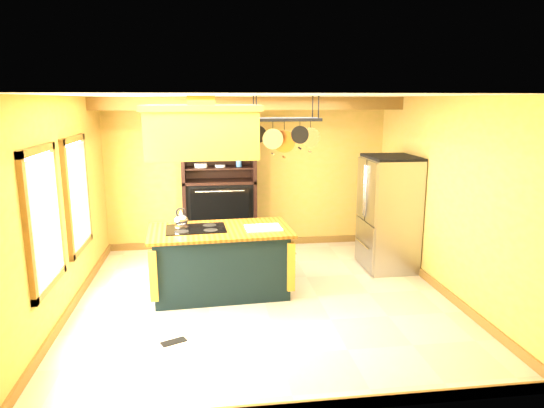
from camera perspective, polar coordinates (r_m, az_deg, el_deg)
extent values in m
plane|color=beige|center=(6.71, -0.95, -11.10)|extent=(5.00, 5.00, 0.00)
plane|color=white|center=(6.16, -1.04, 12.64)|extent=(5.00, 5.00, 0.00)
cube|color=tan|center=(8.75, -2.89, 3.62)|extent=(5.00, 0.02, 2.70)
cube|color=tan|center=(3.91, 3.27, -7.28)|extent=(5.00, 0.02, 2.70)
cube|color=tan|center=(6.51, -23.42, -0.37)|extent=(0.02, 5.00, 2.70)
cube|color=tan|center=(7.03, 19.69, 0.80)|extent=(0.02, 5.00, 2.70)
cube|color=olive|center=(7.85, -2.49, 11.73)|extent=(5.00, 0.15, 0.20)
cube|color=olive|center=(5.74, -25.28, -1.59)|extent=(0.06, 1.06, 1.56)
cube|color=white|center=(5.74, -25.04, -1.59)|extent=(0.02, 0.85, 1.34)
cube|color=olive|center=(7.06, -21.94, 1.08)|extent=(0.06, 1.06, 1.56)
cube|color=white|center=(7.05, -21.74, 1.09)|extent=(0.02, 0.85, 1.34)
cube|color=black|center=(6.81, -6.06, -6.84)|extent=(1.83, 1.07, 0.88)
cube|color=#8F561B|center=(6.67, -6.15, -3.10)|extent=(1.99, 1.18, 0.04)
cube|color=black|center=(6.70, -8.94, -2.89)|extent=(0.84, 0.60, 0.01)
ellipsoid|color=silver|center=(6.80, -10.64, -1.83)|extent=(0.20, 0.20, 0.16)
cube|color=white|center=(6.66, -1.03, -2.81)|extent=(0.50, 0.40, 0.02)
cube|color=#B0832C|center=(6.45, -8.21, 8.07)|extent=(1.43, 0.77, 0.60)
cube|color=olive|center=(6.44, -8.30, 11.11)|extent=(1.52, 0.86, 0.08)
cube|color=#B0832C|center=(6.44, -8.32, 11.62)|extent=(0.35, 0.35, 0.20)
cube|color=black|center=(6.53, 1.59, 9.93)|extent=(0.90, 0.45, 0.04)
cylinder|color=black|center=(6.29, -1.86, 11.23)|extent=(0.02, 0.02, 0.30)
cylinder|color=black|center=(6.77, 4.80, 11.27)|extent=(0.02, 0.02, 0.30)
cylinder|color=black|center=(6.58, -1.69, 8.21)|extent=(0.23, 0.04, 0.23)
cylinder|color=silver|center=(6.42, 0.10, 7.67)|extent=(0.27, 0.04, 0.27)
cylinder|color=#C36D30|center=(6.63, 1.45, 7.37)|extent=(0.31, 0.04, 0.31)
cylinder|color=black|center=(6.48, 3.29, 8.13)|extent=(0.23, 0.04, 0.23)
cylinder|color=silver|center=(6.69, 4.53, 7.81)|extent=(0.27, 0.04, 0.27)
cube|color=#9A9DA2|center=(7.87, 13.61, -1.16)|extent=(0.73, 0.90, 1.76)
cube|color=#9A9DA2|center=(7.45, 11.63, 1.24)|extent=(0.03, 0.43, 0.95)
cube|color=#9A9DA2|center=(7.87, 10.56, 1.87)|extent=(0.03, 0.43, 0.95)
cube|color=#9A9DA2|center=(7.86, 10.83, -4.63)|extent=(0.03, 0.86, 0.74)
cube|color=black|center=(8.10, 13.31, -7.03)|extent=(0.70, 0.86, 0.06)
cube|color=black|center=(8.71, -6.24, 1.97)|extent=(1.26, 0.06, 2.24)
cube|color=black|center=(8.48, -10.26, 1.58)|extent=(0.06, 0.53, 2.24)
cube|color=black|center=(8.51, -2.14, 1.80)|extent=(0.06, 0.53, 2.24)
cube|color=black|center=(8.45, -6.22, 2.66)|extent=(1.26, 0.53, 0.05)
cube|color=black|center=(8.60, -6.13, -1.26)|extent=(1.14, 0.43, 1.20)
cube|color=black|center=(8.23, -6.11, 0.00)|extent=(0.99, 0.04, 0.53)
cube|color=black|center=(8.36, -6.03, -3.58)|extent=(0.99, 0.04, 0.49)
cube|color=black|center=(8.41, -6.26, 4.30)|extent=(1.14, 0.47, 0.02)
cube|color=black|center=(8.38, -6.30, 6.07)|extent=(1.14, 0.47, 0.02)
cube|color=black|center=(8.36, -6.34, 7.79)|extent=(1.14, 0.47, 0.03)
cylinder|color=white|center=(8.36, -8.39, 4.53)|extent=(0.22, 0.22, 0.07)
cylinder|color=#3968A1|center=(8.34, -3.95, 6.77)|extent=(0.10, 0.10, 0.17)
cube|color=black|center=(5.73, -11.49, -15.59)|extent=(0.30, 0.23, 0.01)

